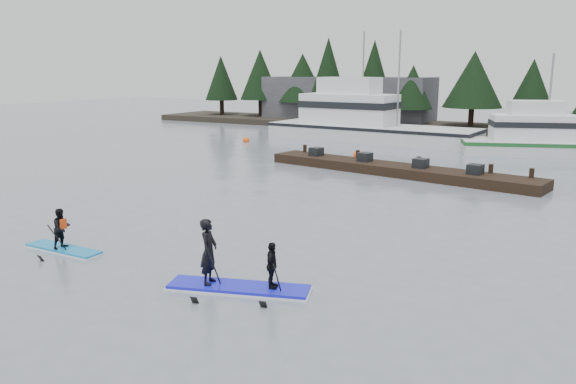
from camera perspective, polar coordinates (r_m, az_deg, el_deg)
The scene contains 11 objects.
ground at distance 17.03m, azimuth -10.01°, elevation -7.37°, with size 160.00×160.00×0.00m, color slate.
far_shore at distance 55.56m, azimuth 18.60°, elevation 6.06°, with size 70.00×8.00×0.60m, color #2D281E.
treeline at distance 55.59m, azimuth 18.58°, elevation 5.75°, with size 60.00×4.00×8.00m, color black, non-canonical shape.
waterfront_building at distance 61.43m, azimuth 6.05°, elevation 9.22°, with size 18.00×6.00×5.00m, color #4C4C51.
fishing_boat_large at distance 47.17m, azimuth 7.82°, elevation 6.13°, with size 17.56×5.98×9.79m.
fishing_boat_medium at distance 42.62m, azimuth 24.97°, elevation 4.16°, with size 12.70×7.28×7.59m.
floating_dock at distance 31.81m, azimuth 10.87°, elevation 2.25°, with size 16.00×2.13×0.53m, color black.
buoy_a at distance 45.75m, azimuth -4.27°, elevation 5.09°, with size 0.52×0.52×0.52m, color #FF560C.
buoy_b at distance 37.49m, azimuth 7.09°, elevation 3.46°, with size 0.62×0.62×0.62m, color #FF560C.
paddleboard_solo at distance 19.34m, azimuth -21.95°, elevation -4.08°, with size 2.84×1.02×1.85m.
paddleboard_duo at distance 14.87m, azimuth -5.52°, elevation -7.69°, with size 3.82×1.97×2.35m.
Camera 1 is at (10.29, -12.33, 5.66)m, focal length 35.00 mm.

